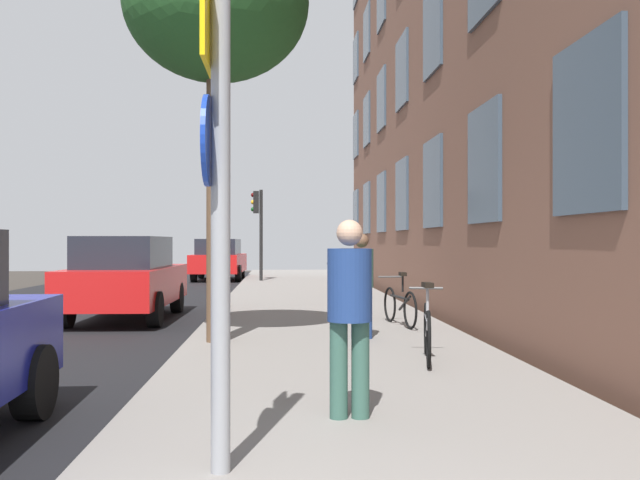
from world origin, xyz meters
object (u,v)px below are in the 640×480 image
bicycle_0 (427,330)px  pedestrian_0 (350,305)px  bicycle_1 (400,305)px  bicycle_3 (336,282)px  traffic_light (258,218)px  tree_near (216,6)px  car_2 (219,259)px  bicycle_2 (355,298)px  pedestrian_1 (362,279)px  car_1 (126,277)px  sign_post (217,164)px

bicycle_0 → pedestrian_0: (-1.19, -2.64, 0.54)m
bicycle_1 → bicycle_3: (-0.58, 6.30, 0.02)m
traffic_light → bicycle_1: (2.78, -13.86, -1.91)m
tree_near → car_2: size_ratio=1.45×
bicycle_2 → bicycle_3: size_ratio=0.94×
bicycle_1 → pedestrian_1: 1.85m
bicycle_2 → car_1: size_ratio=0.37×
pedestrian_1 → bicycle_3: bearing=88.2°
tree_near → pedestrian_1: bearing=5.1°
bicycle_3 → pedestrian_0: 12.49m
car_1 → car_2: 14.05m
pedestrian_0 → pedestrian_1: 4.63m
tree_near → bicycle_1: size_ratio=3.51×
car_1 → traffic_light: bearing=79.2°
tree_near → pedestrian_0: tree_near is taller
car_1 → tree_near: bearing=-62.0°
sign_post → car_2: sign_post is taller
traffic_light → bicycle_1: 14.27m
sign_post → car_1: 10.01m
tree_near → bicycle_3: size_ratio=3.51×
traffic_light → bicycle_2: traffic_light is taller
sign_post → bicycle_3: bearing=82.4°
bicycle_1 → bicycle_2: (-0.59, 1.46, 0.00)m
bicycle_0 → bicycle_1: bicycle_0 is taller
bicycle_3 → car_2: (-3.82, 9.92, 0.35)m
sign_post → bicycle_3: sign_post is taller
bicycle_2 → bicycle_3: bearing=89.8°
sign_post → car_2: 23.75m
bicycle_3 → car_2: 10.63m
bicycle_2 → pedestrian_0: size_ratio=0.99×
sign_post → bicycle_1: 7.95m
sign_post → bicycle_0: bearing=61.4°
pedestrian_0 → bicycle_1: bearing=76.6°
bicycle_1 → pedestrian_1: (-0.83, -1.56, 0.52)m
tree_near → pedestrian_1: 4.40m
pedestrian_0 → car_1: size_ratio=0.38×
bicycle_1 → car_1: car_1 is taller
tree_near → car_1: bearing=118.0°
bicycle_0 → pedestrian_1: bearing=105.9°
traffic_light → car_2: (-1.61, 2.35, -1.54)m
bicycle_0 → pedestrian_0: 2.95m
bicycle_3 → pedestrian_1: pedestrian_1 is taller
car_1 → bicycle_1: bearing=-23.5°
sign_post → car_2: size_ratio=0.82×
sign_post → bicycle_1: (2.41, 7.42, -1.54)m
bicycle_1 → car_2: bearing=105.2°
bicycle_0 → bicycle_1: (0.28, 3.51, -0.01)m
car_2 → sign_post: bearing=-85.2°
bicycle_0 → car_1: (-4.73, 5.68, 0.36)m
tree_near → pedestrian_1: tree_near is taller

